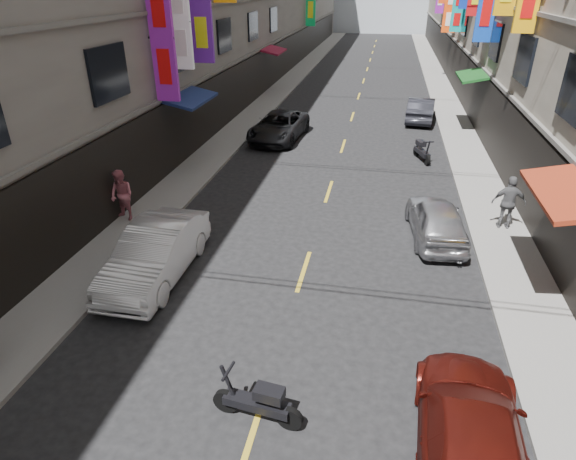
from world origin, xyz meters
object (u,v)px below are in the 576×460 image
at_px(scooter_far_right, 422,151).
at_px(car_right_far, 421,109).
at_px(car_right_near, 471,436).
at_px(car_right_mid, 436,219).
at_px(pedestrian_lfar, 122,195).
at_px(car_left_mid, 156,253).
at_px(pedestrian_rfar, 509,203).
at_px(scooter_crossing, 258,403).
at_px(car_left_far, 279,126).

relative_size(scooter_far_right, car_right_far, 0.41).
relative_size(car_right_near, car_right_mid, 1.15).
bearing_deg(pedestrian_lfar, car_left_mid, -30.83).
height_order(car_right_far, pedestrian_rfar, pedestrian_rfar).
height_order(scooter_crossing, car_left_far, car_left_far).
height_order(pedestrian_lfar, pedestrian_rfar, pedestrian_rfar).
distance_m(scooter_far_right, car_left_far, 7.46).
distance_m(car_left_far, car_right_mid, 12.10).
bearing_deg(car_right_far, scooter_crossing, 85.93).
height_order(scooter_crossing, car_right_mid, car_right_mid).
height_order(car_left_mid, car_left_far, car_left_mid).
bearing_deg(car_right_far, car_left_far, 40.64).
xyz_separation_m(car_left_far, pedestrian_lfar, (-3.14, -10.58, 0.32)).
bearing_deg(scooter_crossing, scooter_far_right, -5.76).
distance_m(car_right_mid, pedestrian_rfar, 2.53).
distance_m(scooter_far_right, car_right_mid, 7.72).
relative_size(car_right_near, pedestrian_lfar, 2.53).
xyz_separation_m(car_right_mid, pedestrian_lfar, (-10.40, -0.90, 0.34)).
xyz_separation_m(scooter_crossing, car_left_mid, (-4.04, 4.33, 0.31)).
height_order(scooter_crossing, pedestrian_lfar, pedestrian_lfar).
bearing_deg(car_left_far, car_right_near, -63.07).
bearing_deg(car_left_far, pedestrian_rfar, -37.19).
distance_m(car_left_mid, car_right_mid, 8.73).
relative_size(car_left_far, car_right_far, 1.17).
relative_size(pedestrian_lfar, pedestrian_rfar, 0.98).
distance_m(scooter_far_right, car_left_mid, 13.95).
xyz_separation_m(scooter_crossing, scooter_far_right, (3.72, 15.92, 0.00)).
xyz_separation_m(car_right_mid, car_right_far, (0.18, 14.89, 0.03)).
distance_m(scooter_far_right, pedestrian_lfar, 13.46).
bearing_deg(scooter_far_right, car_left_far, -34.27).
bearing_deg(car_right_mid, pedestrian_rfar, -162.96).
height_order(scooter_far_right, car_right_far, car_right_far).
bearing_deg(car_right_far, car_left_mid, 72.57).
bearing_deg(scooter_far_right, pedestrian_lfar, 20.85).
xyz_separation_m(car_left_mid, car_right_near, (7.79, -4.51, -0.10)).
height_order(car_right_near, pedestrian_lfar, pedestrian_lfar).
xyz_separation_m(car_left_far, car_right_mid, (7.25, -9.69, -0.02)).
height_order(car_right_near, car_right_mid, car_right_mid).
relative_size(scooter_crossing, car_left_mid, 0.40).
bearing_deg(car_left_mid, car_left_far, 87.45).
height_order(scooter_far_right, pedestrian_rfar, pedestrian_rfar).
bearing_deg(scooter_crossing, car_right_mid, -17.38).
distance_m(scooter_far_right, pedestrian_rfar, 7.17).
bearing_deg(pedestrian_rfar, car_left_far, -41.14).
relative_size(car_right_mid, pedestrian_rfar, 2.15).
xyz_separation_m(pedestrian_lfar, pedestrian_rfar, (12.70, 1.87, 0.02)).
bearing_deg(pedestrian_lfar, car_right_far, 74.49).
relative_size(scooter_far_right, car_left_far, 0.35).
xyz_separation_m(car_left_mid, pedestrian_rfar, (10.13, 4.85, 0.27)).
distance_m(scooter_crossing, car_right_far, 23.43).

